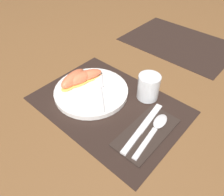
% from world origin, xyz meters
% --- Properties ---
extents(ground_plane, '(3.00, 3.00, 0.00)m').
position_xyz_m(ground_plane, '(0.00, 0.00, 0.00)').
color(ground_plane, brown).
extents(placemat, '(0.47, 0.33, 0.00)m').
position_xyz_m(placemat, '(0.00, 0.00, 0.00)').
color(placemat, black).
rests_on(placemat, ground_plane).
extents(placemat_far, '(0.47, 0.33, 0.00)m').
position_xyz_m(placemat_far, '(-0.04, 0.51, 0.00)').
color(placemat_far, black).
rests_on(placemat_far, ground_plane).
extents(plate, '(0.25, 0.25, 0.02)m').
position_xyz_m(plate, '(-0.08, -0.00, 0.01)').
color(plate, white).
rests_on(plate, placemat).
extents(juice_glass, '(0.07, 0.07, 0.08)m').
position_xyz_m(juice_glass, '(0.07, 0.11, 0.04)').
color(juice_glass, silver).
rests_on(juice_glass, placemat).
extents(napkin, '(0.10, 0.20, 0.00)m').
position_xyz_m(napkin, '(0.15, -0.01, 0.01)').
color(napkin, '#2D231E').
rests_on(napkin, placemat).
extents(knife, '(0.04, 0.22, 0.01)m').
position_xyz_m(knife, '(0.14, -0.01, 0.01)').
color(knife, silver).
rests_on(knife, napkin).
extents(spoon, '(0.05, 0.18, 0.01)m').
position_xyz_m(spoon, '(0.17, 0.02, 0.01)').
color(spoon, silver).
rests_on(spoon, napkin).
extents(fork, '(0.15, 0.14, 0.00)m').
position_xyz_m(fork, '(-0.06, 0.02, 0.02)').
color(fork, silver).
rests_on(fork, plate).
extents(citrus_wedge_0, '(0.09, 0.13, 0.03)m').
position_xyz_m(citrus_wedge_0, '(-0.13, 0.03, 0.03)').
color(citrus_wedge_0, '#F7C656').
rests_on(citrus_wedge_0, plate).
extents(citrus_wedge_1, '(0.06, 0.11, 0.04)m').
position_xyz_m(citrus_wedge_1, '(-0.14, 0.00, 0.04)').
color(citrus_wedge_1, '#F7C656').
rests_on(citrus_wedge_1, plate).
extents(citrus_wedge_2, '(0.06, 0.12, 0.04)m').
position_xyz_m(citrus_wedge_2, '(-0.15, -0.02, 0.04)').
color(citrus_wedge_2, '#F7C656').
rests_on(citrus_wedge_2, plate).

